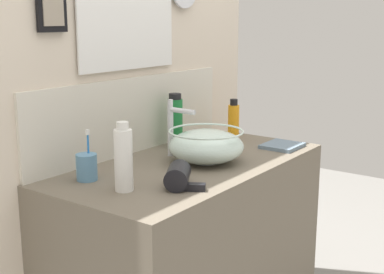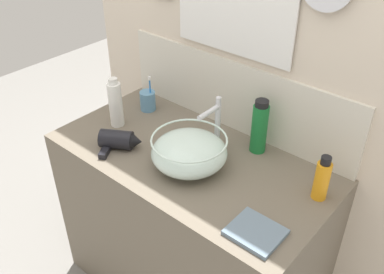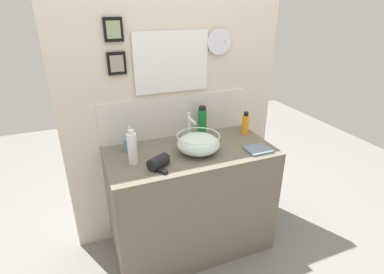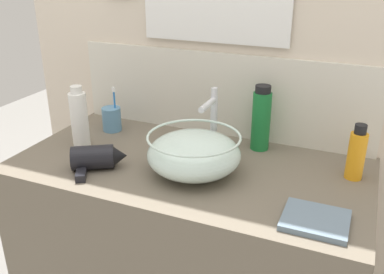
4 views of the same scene
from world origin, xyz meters
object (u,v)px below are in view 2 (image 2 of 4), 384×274
at_px(toothbrush_cup, 148,101).
at_px(hair_drier, 119,140).
at_px(lotion_bottle, 322,179).
at_px(hand_towel, 256,232).
at_px(faucet, 215,120).
at_px(shampoo_bottle, 259,127).
at_px(spray_bottle, 116,104).
at_px(glass_bowl_sink, 189,152).

bearing_deg(toothbrush_cup, hair_drier, -65.34).
distance_m(lotion_bottle, hand_towel, 0.31).
height_order(faucet, hair_drier, faucet).
xyz_separation_m(hair_drier, shampoo_bottle, (0.44, 0.36, 0.08)).
xyz_separation_m(faucet, toothbrush_cup, (-0.43, 0.04, -0.09)).
relative_size(hair_drier, shampoo_bottle, 0.82).
distance_m(hair_drier, hand_towel, 0.69).
relative_size(faucet, hair_drier, 1.21).
height_order(shampoo_bottle, spray_bottle, shampoo_bottle).
bearing_deg(shampoo_bottle, spray_bottle, -157.49).
bearing_deg(spray_bottle, hair_drier, -38.19).
height_order(toothbrush_cup, lotion_bottle, same).
relative_size(faucet, spray_bottle, 1.01).
bearing_deg(hand_towel, spray_bottle, 169.87).
distance_m(faucet, spray_bottle, 0.46).
bearing_deg(faucet, hand_towel, -36.18).
height_order(glass_bowl_sink, spray_bottle, spray_bottle).
bearing_deg(hair_drier, hand_towel, -2.93).
bearing_deg(hair_drier, faucet, 40.54).
distance_m(hair_drier, shampoo_bottle, 0.57).
xyz_separation_m(glass_bowl_sink, hair_drier, (-0.30, -0.10, -0.03)).
distance_m(faucet, hand_towel, 0.51).
distance_m(hair_drier, lotion_bottle, 0.81).
bearing_deg(glass_bowl_sink, hand_towel, -18.25).
bearing_deg(hair_drier, spray_bottle, 141.81).
bearing_deg(lotion_bottle, faucet, -179.42).
relative_size(faucet, toothbrush_cup, 1.32).
distance_m(glass_bowl_sink, lotion_bottle, 0.50).
height_order(lotion_bottle, shampoo_bottle, shampoo_bottle).
xyz_separation_m(glass_bowl_sink, faucet, (0.00, 0.16, 0.07)).
bearing_deg(toothbrush_cup, hand_towel, -21.91).
relative_size(shampoo_bottle, spray_bottle, 1.02).
xyz_separation_m(hair_drier, toothbrush_cup, (-0.14, 0.30, 0.01)).
bearing_deg(shampoo_bottle, hand_towel, -57.24).
bearing_deg(spray_bottle, hand_towel, -10.13).
distance_m(lotion_bottle, shampoo_bottle, 0.34).
distance_m(shampoo_bottle, hand_towel, 0.48).
xyz_separation_m(toothbrush_cup, lotion_bottle, (0.90, -0.04, 0.03)).
height_order(toothbrush_cup, shampoo_bottle, shampoo_bottle).
bearing_deg(toothbrush_cup, lotion_bottle, -2.51).
relative_size(lotion_bottle, hand_towel, 1.06).
bearing_deg(hand_towel, shampoo_bottle, 122.76).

